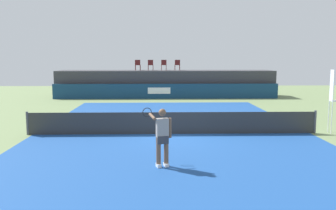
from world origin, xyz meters
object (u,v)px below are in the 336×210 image
object	(u,v)px
spectator_chair_center	(164,64)
tennis_player	(162,135)
spectator_chair_right	(177,64)
net_post_near	(27,123)
spectator_chair_far_left	(138,65)
umpire_chair	(334,97)
net_post_far	(315,122)
spectator_chair_left	(151,65)

from	to	relation	value
spectator_chair_center	tennis_player	size ratio (longest dim) A/B	0.50
spectator_chair_right	net_post_near	distance (m)	17.22
net_post_near	spectator_chair_far_left	bearing A→B (deg)	75.89
net_post_near	tennis_player	distance (m)	7.38
umpire_chair	net_post_far	size ratio (longest dim) A/B	2.76
net_post_far	spectator_chair_left	bearing A→B (deg)	116.14
umpire_chair	tennis_player	size ratio (longest dim) A/B	1.56
umpire_chair	net_post_near	xyz separation A→B (m)	(-13.16, -0.01, -1.09)
spectator_chair_right	net_post_near	xyz separation A→B (m)	(-7.20, -15.48, -2.19)
spectator_chair_left	net_post_far	bearing A→B (deg)	-63.86
spectator_chair_left	spectator_chair_center	bearing A→B (deg)	12.30
spectator_chair_center	net_post_near	distance (m)	16.73
net_post_near	net_post_far	bearing A→B (deg)	0.00
spectator_chair_left	net_post_far	size ratio (longest dim) A/B	0.89
umpire_chair	spectator_chair_right	bearing A→B (deg)	111.05
spectator_chair_left	spectator_chair_far_left	bearing A→B (deg)	172.32
spectator_chair_far_left	spectator_chair_left	bearing A→B (deg)	-7.68
spectator_chair_right	spectator_chair_left	bearing A→B (deg)	-172.91
spectator_chair_right	tennis_player	distance (m)	20.30
net_post_near	spectator_chair_center	bearing A→B (deg)	68.59
spectator_chair_right	net_post_near	size ratio (longest dim) A/B	0.89
spectator_chair_center	tennis_player	xyz separation A→B (m)	(-0.37, -20.13, -1.73)
net_post_near	net_post_far	world-z (taller)	same
spectator_chair_far_left	net_post_far	xyz separation A→B (m)	(8.54, -15.35, -2.19)
spectator_chair_center	net_post_far	xyz separation A→B (m)	(6.34, -15.44, -2.19)
spectator_chair_far_left	spectator_chair_center	bearing A→B (deg)	2.53
spectator_chair_right	net_post_far	xyz separation A→B (m)	(5.20, -15.48, -2.19)
umpire_chair	net_post_far	xyz separation A→B (m)	(-0.76, -0.01, -1.09)
net_post_near	spectator_chair_right	bearing A→B (deg)	65.05
spectator_chair_far_left	umpire_chair	size ratio (longest dim) A/B	0.32
spectator_chair_right	umpire_chair	xyz separation A→B (m)	(5.95, -15.47, -1.11)
spectator_chair_far_left	umpire_chair	world-z (taller)	spectator_chair_far_left
spectator_chair_left	spectator_chair_center	world-z (taller)	same
spectator_chair_left	spectator_chair_right	world-z (taller)	same
tennis_player	net_post_near	bearing A→B (deg)	140.52
spectator_chair_left	net_post_near	size ratio (longest dim) A/B	0.89
spectator_chair_right	net_post_far	world-z (taller)	spectator_chair_right
net_post_near	net_post_far	distance (m)	12.40
umpire_chair	tennis_player	distance (m)	8.85
spectator_chair_center	tennis_player	distance (m)	20.21
spectator_chair_far_left	spectator_chair_center	xyz separation A→B (m)	(2.20, 0.10, 0.00)
spectator_chair_center	net_post_near	world-z (taller)	spectator_chair_center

